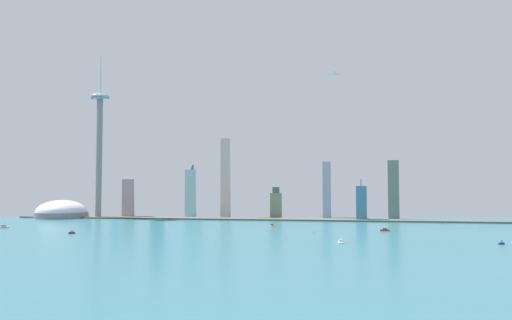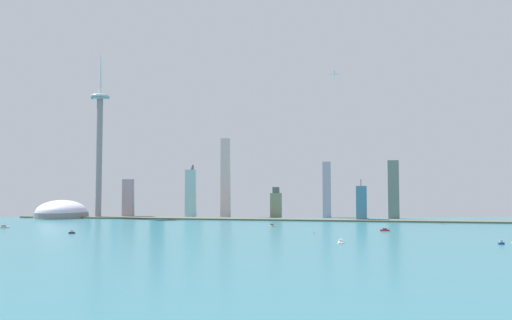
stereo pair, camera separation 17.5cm
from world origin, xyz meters
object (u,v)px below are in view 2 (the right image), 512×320
object	(u,v)px
skyscraper_10	(199,193)
channel_buoy_0	(314,233)
skyscraper_9	(393,189)
boat_0	(501,243)
skyscraper_2	(226,178)
airplane	(334,75)
skyscraper_7	(327,190)
boat_6	(385,230)
skyscraper_5	(191,193)
skyscraper_8	(276,205)
boat_2	(72,232)
skyscraper_0	(129,198)
skyscraper_6	(116,190)
boat_3	(272,226)
boat_1	(4,227)
skyscraper_1	(158,185)
observation_tower	(99,131)
skyscraper_4	(361,203)
skyscraper_3	(84,205)
stadium_dome	(62,213)
boat_4	(341,242)

from	to	relation	value
skyscraper_10	channel_buoy_0	bearing A→B (deg)	-52.32
skyscraper_9	boat_0	distance (m)	432.68
skyscraper_2	airplane	bearing A→B (deg)	-13.89
skyscraper_7	boat_6	distance (m)	314.60
skyscraper_5	skyscraper_8	bearing A→B (deg)	-2.68
boat_2	channel_buoy_0	world-z (taller)	boat_2
skyscraper_0	skyscraper_6	bearing A→B (deg)	129.19
boat_2	boat_3	world-z (taller)	boat_2
boat_1	boat_3	bearing A→B (deg)	-19.77
skyscraper_1	airplane	bearing A→B (deg)	-12.42
observation_tower	skyscraper_5	world-z (taller)	observation_tower
airplane	skyscraper_8	bearing A→B (deg)	68.63
boat_6	channel_buoy_0	size ratio (longest dim) A/B	4.59
boat_6	boat_0	bearing A→B (deg)	-55.64
skyscraper_1	airplane	distance (m)	443.09
skyscraper_7	boat_1	bearing A→B (deg)	-144.78
skyscraper_2	skyscraper_4	bearing A→B (deg)	-9.02
observation_tower	skyscraper_0	world-z (taller)	observation_tower
skyscraper_5	skyscraper_7	world-z (taller)	skyscraper_7
boat_6	skyscraper_2	bearing A→B (deg)	135.76
channel_buoy_0	airplane	distance (m)	377.98
channel_buoy_0	skyscraper_8	bearing A→B (deg)	106.86
boat_1	skyscraper_4	bearing A→B (deg)	-7.05
skyscraper_5	boat_3	world-z (taller)	skyscraper_5
skyscraper_1	skyscraper_3	distance (m)	159.11
skyscraper_0	boat_1	world-z (taller)	skyscraper_0
skyscraper_9	observation_tower	bearing A→B (deg)	-172.24
boat_1	skyscraper_10	bearing A→B (deg)	24.18
skyscraper_4	airplane	size ratio (longest dim) A/B	3.15
stadium_dome	skyscraper_9	xyz separation A→B (m)	(664.89, 87.32, 47.50)
skyscraper_1	airplane	size ratio (longest dim) A/B	5.40
skyscraper_8	observation_tower	bearing A→B (deg)	-173.83
skyscraper_5	boat_6	xyz separation A→B (m)	(366.15, -245.88, -49.66)
observation_tower	boat_1	distance (m)	302.56
boat_3	channel_buoy_0	bearing A→B (deg)	51.26
skyscraper_2	boat_0	world-z (taller)	skyscraper_2
skyscraper_4	boat_6	world-z (taller)	skyscraper_4
skyscraper_10	boat_0	distance (m)	633.46
skyscraper_10	boat_3	size ratio (longest dim) A/B	6.72
skyscraper_8	boat_3	size ratio (longest dim) A/B	3.96
stadium_dome	skyscraper_3	bearing A→B (deg)	64.13
skyscraper_1	boat_6	bearing A→B (deg)	-32.03
skyscraper_10	boat_4	distance (m)	529.32
channel_buoy_0	skyscraper_2	bearing A→B (deg)	121.98
stadium_dome	boat_0	distance (m)	807.90
skyscraper_3	boat_2	world-z (taller)	skyscraper_3
skyscraper_2	skyscraper_10	world-z (taller)	skyscraper_2
observation_tower	boat_2	world-z (taller)	observation_tower
observation_tower	skyscraper_8	xyz separation A→B (m)	(359.06, 38.80, -149.72)
skyscraper_2	boat_0	bearing A→B (deg)	-44.51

